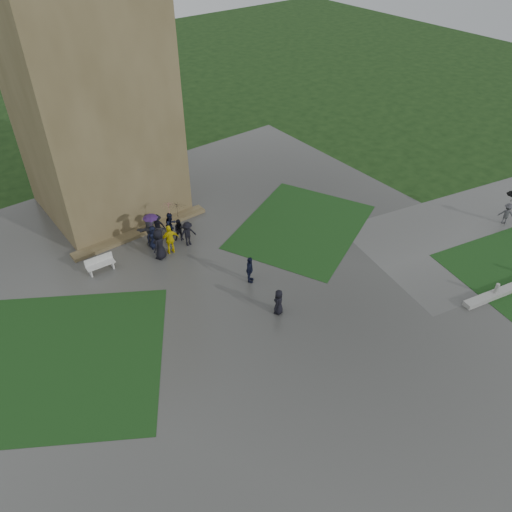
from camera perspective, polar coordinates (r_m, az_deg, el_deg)
ground at (r=25.16m, az=-1.78°, el=-8.46°), size 120.00×120.00×0.00m
plaza at (r=26.34m, az=-4.36°, el=-5.94°), size 34.00×34.00×0.02m
lawn_inset_left at (r=25.78m, az=-23.16°, el=-10.97°), size 14.10×13.46×0.01m
lawn_inset_right at (r=32.28m, az=5.21°, el=3.38°), size 11.12×10.15×0.01m
tower at (r=32.27m, az=-18.98°, el=19.36°), size 8.00×8.00×18.00m
tower_plinth at (r=32.30m, az=-12.94°, el=2.74°), size 9.00×0.80×0.22m
bench at (r=29.61m, az=-17.38°, el=-0.88°), size 1.64×0.60×0.93m
visitor_cluster at (r=30.35m, az=-10.41°, el=2.96°), size 3.19×3.01×2.60m
pedestrian_mid at (r=27.32m, az=-0.72°, el=-1.59°), size 1.07×1.06×1.64m
pedestrian_near at (r=25.53m, az=2.60°, el=-5.26°), size 0.87×0.79×1.47m
pedestrian_path at (r=35.65m, az=26.95°, el=5.05°), size 0.92×1.04×2.35m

